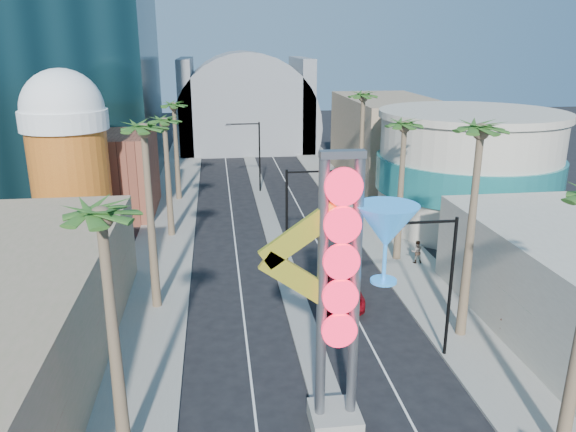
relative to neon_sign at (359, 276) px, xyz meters
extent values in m
cube|color=gray|center=(-10.32, 32.04, -7.23)|extent=(5.00, 100.00, 0.15)
cube|color=gray|center=(8.68, 32.04, -7.23)|extent=(5.00, 100.00, 0.15)
cube|color=gray|center=(-0.82, 35.04, -7.23)|extent=(1.60, 84.00, 0.15)
cube|color=brown|center=(-16.82, 35.04, -3.31)|extent=(10.00, 10.00, 8.00)
cube|color=#8D7E5B|center=(15.18, 45.04, -2.31)|extent=(10.00, 20.00, 10.00)
cylinder|color=#BC4A19|center=(-17.82, 27.04, -2.31)|extent=(6.40, 6.40, 10.00)
cylinder|color=white|center=(-17.82, 27.04, 3.09)|extent=(7.00, 7.00, 1.60)
sphere|color=white|center=(-17.82, 27.04, 3.89)|extent=(6.60, 6.60, 6.60)
cylinder|color=#B3AA97|center=(17.18, 27.04, -2.31)|extent=(16.00, 16.00, 10.00)
cylinder|color=teal|center=(17.18, 27.04, -2.31)|extent=(16.60, 16.60, 3.00)
cylinder|color=#B3AA97|center=(17.18, 27.04, 2.99)|extent=(16.60, 16.60, 0.60)
cylinder|color=slate|center=(-0.82, 69.04, -3.31)|extent=(22.00, 16.00, 22.00)
cube|color=slate|center=(-9.82, 69.04, -0.31)|extent=(2.00, 16.00, 14.00)
cube|color=slate|center=(8.18, 69.04, -0.31)|extent=(2.00, 16.00, 14.00)
cube|color=gray|center=(-0.82, 0.04, -6.91)|extent=(2.20, 2.20, 0.80)
cylinder|color=slate|center=(-1.52, 0.04, -0.81)|extent=(0.44, 0.44, 12.00)
cylinder|color=slate|center=(-0.12, 0.04, -0.81)|extent=(0.44, 0.44, 12.00)
cube|color=slate|center=(-0.82, 0.04, 5.09)|extent=(1.80, 0.50, 0.30)
cylinder|color=#FA163B|center=(-0.82, -0.31, 3.89)|extent=(1.50, 0.25, 1.50)
cylinder|color=#FA163B|center=(-0.82, -0.31, 2.34)|extent=(1.50, 0.25, 1.50)
cylinder|color=#FA163B|center=(-0.82, -0.31, 0.79)|extent=(1.50, 0.25, 1.50)
cylinder|color=#FA163B|center=(-0.82, -0.31, -0.76)|extent=(1.50, 0.25, 1.50)
cylinder|color=#FA163B|center=(-0.82, -0.31, -2.31)|extent=(1.50, 0.25, 1.50)
cube|color=yellow|center=(-2.42, 0.04, 1.89)|extent=(3.47, 0.25, 2.80)
cube|color=yellow|center=(-2.42, 0.04, -0.11)|extent=(3.47, 0.25, 2.80)
cone|color=#2785DF|center=(1.08, 0.04, 2.09)|extent=(2.60, 2.60, 1.80)
cylinder|color=#2785DF|center=(1.08, 0.04, 0.49)|extent=(0.16, 0.16, 1.60)
cylinder|color=#2785DF|center=(1.08, 0.04, -0.31)|extent=(1.10, 1.10, 0.12)
cylinder|color=black|center=(-0.82, 17.04, -3.31)|extent=(0.18, 0.18, 8.00)
cube|color=black|center=(0.98, 17.04, 0.49)|extent=(3.60, 0.12, 0.12)
cube|color=slate|center=(2.58, 17.04, 0.39)|extent=(0.60, 0.25, 0.18)
cylinder|color=black|center=(-0.82, 41.04, -3.31)|extent=(0.18, 0.18, 8.00)
cube|color=black|center=(-2.62, 41.04, 0.49)|extent=(3.60, 0.12, 0.12)
cube|color=slate|center=(-4.22, 41.04, 0.39)|extent=(0.60, 0.25, 0.18)
cylinder|color=black|center=(6.38, 5.04, -3.31)|extent=(0.18, 0.18, 8.00)
cube|color=black|center=(4.76, 5.04, 0.49)|extent=(3.24, 0.12, 0.12)
cube|color=slate|center=(3.32, 5.04, 0.39)|extent=(0.60, 0.25, 0.18)
cylinder|color=brown|center=(-9.82, -0.96, -2.06)|extent=(0.40, 0.40, 10.50)
sphere|color=#224918|center=(-9.82, -0.96, 3.19)|extent=(2.40, 2.40, 2.40)
cylinder|color=brown|center=(-9.82, 13.04, -1.56)|extent=(0.40, 0.40, 11.50)
sphere|color=#224918|center=(-9.82, 13.04, 4.19)|extent=(2.40, 2.40, 2.40)
cylinder|color=brown|center=(-9.82, 27.04, -2.31)|extent=(0.40, 0.40, 10.00)
sphere|color=#224918|center=(-9.82, 27.04, 2.69)|extent=(2.40, 2.40, 2.40)
cylinder|color=brown|center=(-9.82, 39.04, -2.31)|extent=(0.40, 0.40, 10.00)
sphere|color=#224918|center=(-9.82, 39.04, 2.69)|extent=(2.40, 2.40, 2.40)
cylinder|color=brown|center=(8.18, 7.04, -1.31)|extent=(0.40, 0.40, 12.00)
sphere|color=#224918|center=(8.18, 7.04, 4.69)|extent=(2.40, 2.40, 2.40)
cylinder|color=brown|center=(8.18, 19.04, -2.06)|extent=(0.40, 0.40, 10.50)
sphere|color=#224918|center=(8.18, 19.04, 3.19)|extent=(2.40, 2.40, 2.40)
cylinder|color=brown|center=(8.18, 31.04, -1.56)|extent=(0.40, 0.40, 11.50)
sphere|color=#224918|center=(8.18, 31.04, 4.19)|extent=(2.40, 2.40, 2.40)
imported|color=#A30C17|center=(2.17, 12.39, -6.49)|extent=(3.43, 6.20, 1.64)
imported|color=gray|center=(10.45, 6.33, -6.27)|extent=(0.75, 0.61, 1.78)
imported|color=gray|center=(9.37, 17.92, -6.26)|extent=(0.92, 0.75, 1.80)
camera|label=1|loc=(-5.64, -20.77, 9.27)|focal=35.00mm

